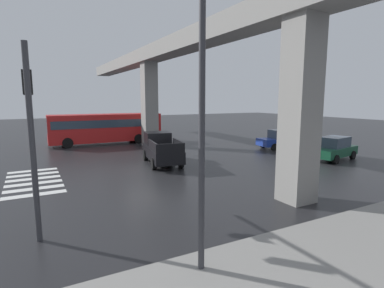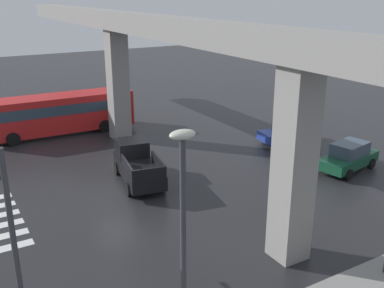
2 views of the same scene
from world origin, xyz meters
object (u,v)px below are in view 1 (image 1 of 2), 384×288
object	(u,v)px
city_bus	(106,127)
sedan_dark_green	(334,148)
street_lamp_near_corner	(202,97)
pickup_truck	(161,149)
sedan_blue	(282,139)
traffic_signal_mast	(29,102)

from	to	relation	value
city_bus	sedan_dark_green	size ratio (longest dim) A/B	2.38
sedan_dark_green	street_lamp_near_corner	world-z (taller)	street_lamp_near_corner
pickup_truck	street_lamp_near_corner	xyz separation A→B (m)	(13.29, -4.38, 3.57)
city_bus	sedan_dark_green	world-z (taller)	city_bus
city_bus	sedan_blue	bearing A→B (deg)	51.89
city_bus	sedan_blue	xyz separation A→B (m)	(10.56, 13.47, -0.87)
traffic_signal_mast	street_lamp_near_corner	world-z (taller)	street_lamp_near_corner
pickup_truck	sedan_dark_green	bearing A→B (deg)	67.05
city_bus	pickup_truck	bearing A→B (deg)	6.65
city_bus	traffic_signal_mast	size ratio (longest dim) A/B	1.67
sedan_dark_green	street_lamp_near_corner	bearing A→B (deg)	-62.81
street_lamp_near_corner	city_bus	bearing A→B (deg)	172.88
pickup_truck	sedan_blue	bearing A→B (deg)	93.24
city_bus	sedan_dark_green	distance (m)	20.88
sedan_blue	traffic_signal_mast	size ratio (longest dim) A/B	0.69
sedan_blue	sedan_dark_green	distance (m)	5.69
city_bus	sedan_blue	distance (m)	17.14
traffic_signal_mast	sedan_blue	bearing A→B (deg)	112.14
sedan_blue	traffic_signal_mast	xyz separation A→B (m)	(8.22, -20.19, 3.54)
pickup_truck	city_bus	size ratio (longest dim) A/B	0.49
sedan_blue	sedan_dark_green	bearing A→B (deg)	-3.75
sedan_blue	sedan_dark_green	size ratio (longest dim) A/B	0.99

